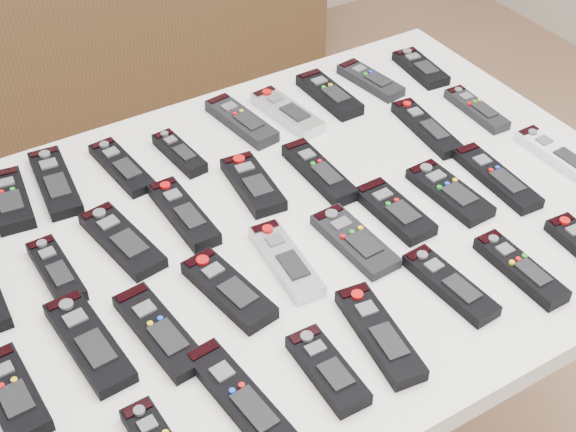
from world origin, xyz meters
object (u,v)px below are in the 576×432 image
remote_19 (159,331)px  remote_33 (520,269)px  remote_15 (426,128)px  remote_29 (242,399)px  remote_14 (319,172)px  remote_18 (89,342)px  remote_21 (286,260)px  remote_5 (287,113)px  remote_24 (449,192)px  remote_6 (329,94)px  remote_26 (559,156)px  table (288,250)px  remote_1 (55,182)px  remote_8 (420,68)px  remote_32 (450,285)px  remote_30 (327,370)px  remote_31 (380,334)px  remote_16 (476,109)px  remote_20 (228,290)px  remote_23 (394,211)px  sideboard (121,2)px  remote_11 (122,240)px  remote_13 (253,184)px  remote_3 (179,153)px  remote_10 (56,271)px  remote_7 (370,80)px  remote_25 (497,178)px  remote_4 (241,121)px  remote_17 (12,394)px

remote_19 → remote_33: remote_33 is taller
remote_15 → remote_29: (-0.61, -0.37, -0.00)m
remote_14 → remote_18: bearing=-161.6°
remote_21 → remote_29: (-0.19, -0.20, 0.00)m
remote_5 → remote_24: 0.38m
remote_6 → remote_26: remote_6 is taller
table → remote_14: bearing=35.6°
remote_1 → remote_5: (0.47, -0.03, 0.00)m
remote_8 → remote_32: (-0.37, -0.54, 0.00)m
remote_30 → remote_31: 0.10m
remote_16 → remote_20: bearing=-162.0°
remote_5 → remote_23: 0.35m
sideboard → remote_20: bearing=-105.9°
remote_11 → remote_6: bearing=11.3°
remote_13 → remote_16: remote_13 is taller
remote_1 → remote_6: remote_6 is taller
remote_16 → remote_3: bearing=165.4°
remote_3 → remote_18: bearing=-136.8°
remote_26 → remote_33: 0.33m
remote_11 → remote_20: bearing=-72.1°
remote_14 → remote_10: bearing=-179.9°
remote_6 → remote_23: bearing=-107.5°
remote_6 → remote_30: 0.71m
sideboard → remote_23: size_ratio=9.76×
remote_7 → remote_1: bearing=171.4°
sideboard → remote_25: bearing=-89.3°
remote_3 → remote_16: bearing=-22.0°
remote_4 → remote_23: 0.39m
remote_10 → remote_14: bearing=-1.7°
sideboard → remote_8: bearing=-84.2°
remote_8 → remote_18: 0.96m
remote_16 → remote_19: remote_19 is taller
remote_3 → remote_17: (-0.43, -0.38, 0.00)m
remote_20 → remote_29: 0.20m
remote_14 → remote_31: bearing=-109.8°
remote_30 → remote_32: (0.25, 0.04, -0.00)m
remote_4 → remote_24: remote_4 is taller
table → remote_11: 0.28m
remote_31 → remote_7: bearing=62.8°
sideboard → remote_3: 1.58m
remote_11 → remote_14: (0.37, -0.02, 0.00)m
remote_1 → remote_32: (0.43, -0.56, 0.00)m
sideboard → remote_30: size_ratio=10.47×
remote_6 → remote_15: 0.22m
sideboard → remote_5: 1.52m
remote_4 → remote_30: size_ratio=1.23×
remote_1 → remote_17: (-0.20, -0.42, 0.00)m
remote_15 → remote_30: bearing=-135.8°
remote_13 → remote_21: remote_13 is taller
remote_3 → remote_26: size_ratio=0.75×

